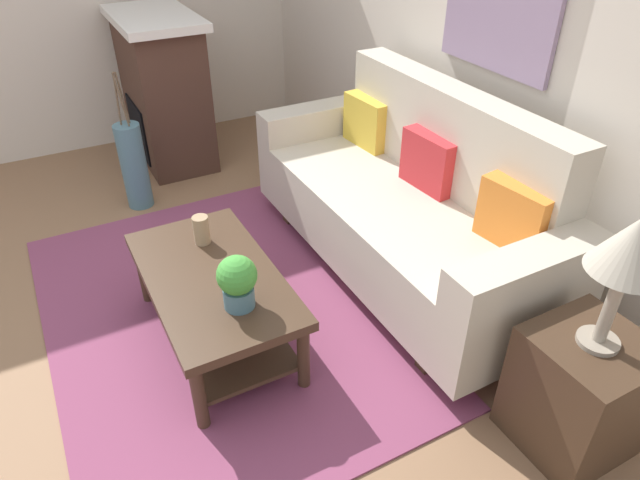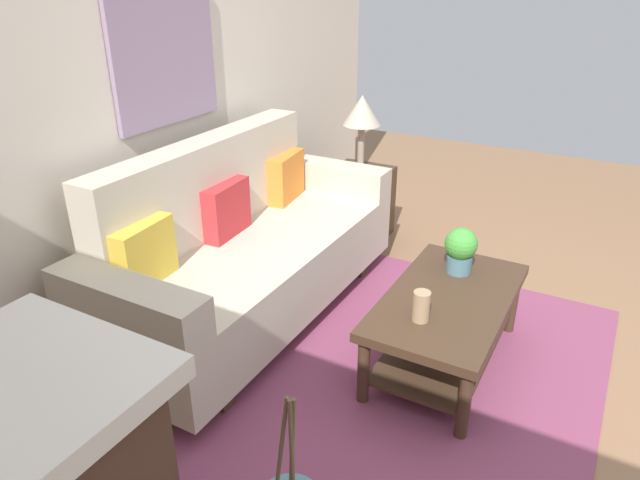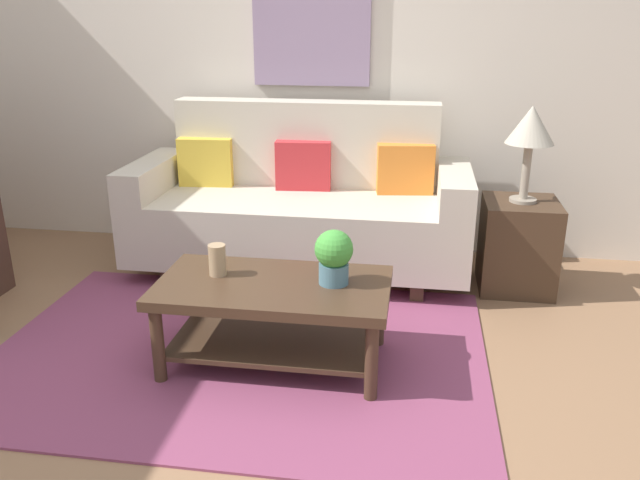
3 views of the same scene
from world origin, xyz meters
name	(u,v)px [view 2 (image 2 of 3)]	position (x,y,z in m)	size (l,w,h in m)	color
ground_plane	(515,413)	(0.00, 0.00, 0.00)	(9.24, 9.24, 0.00)	#8C6647
wall_back	(146,91)	(0.00, 2.20, 1.35)	(5.24, 0.10, 2.70)	beige
area_rug	(419,380)	(0.00, 0.50, 0.01)	(2.47, 1.75, 0.01)	#843D5B
couch	(246,252)	(0.11, 1.66, 0.43)	(2.15, 0.84, 1.08)	beige
throw_pillow_mustard	(144,254)	(-0.56, 1.79, 0.68)	(0.36, 0.12, 0.32)	gold
throw_pillow_crimson	(226,209)	(0.11, 1.79, 0.68)	(0.36, 0.12, 0.32)	red
throw_pillow_orange	(286,177)	(0.77, 1.79, 0.68)	(0.36, 0.12, 0.32)	orange
coffee_table	(447,315)	(0.20, 0.44, 0.31)	(1.10, 0.60, 0.43)	#422D1E
tabletop_vase	(421,306)	(-0.08, 0.49, 0.51)	(0.08, 0.08, 0.15)	tan
potted_plant_tabletop	(461,249)	(0.48, 0.48, 0.57)	(0.18, 0.18, 0.26)	slate
side_table	(359,204)	(1.48, 1.56, 0.28)	(0.44, 0.44, 0.56)	#422D1E
table_lamp	(362,114)	(1.48, 1.56, 0.99)	(0.28, 0.28, 0.57)	gray
floor_vase_branch_a	(292,446)	(-1.38, 0.41, 0.80)	(0.01, 0.01, 0.36)	brown
floor_vase_branch_b	(281,451)	(-1.41, 0.43, 0.80)	(0.01, 0.01, 0.36)	brown
floor_vase_branch_c	(292,455)	(-1.41, 0.40, 0.80)	(0.01, 0.01, 0.36)	brown
framed_painting	(166,58)	(0.11, 2.13, 1.52)	(0.79, 0.03, 0.72)	gray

